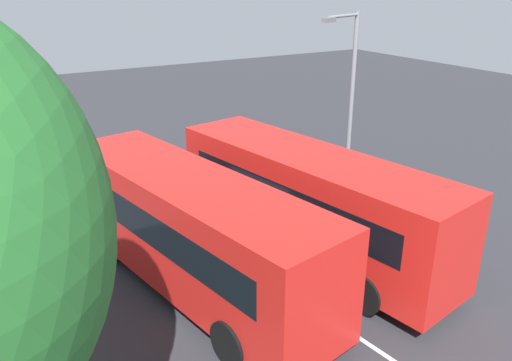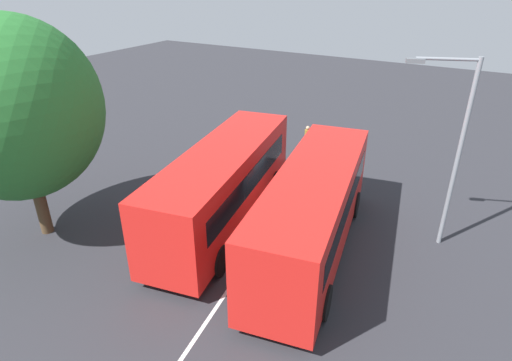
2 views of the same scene
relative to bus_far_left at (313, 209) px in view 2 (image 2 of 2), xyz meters
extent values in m
plane|color=#2B2B30|center=(0.64, 1.97, -1.75)|extent=(71.77, 71.77, 0.00)
cube|color=red|center=(-0.03, -0.01, 0.02)|extent=(9.67, 3.94, 2.79)
cube|color=black|center=(4.56, 0.80, 0.77)|extent=(0.47, 2.06, 1.17)
cube|color=black|center=(-0.23, 1.12, 0.35)|extent=(7.79, 1.44, 0.89)
cube|color=black|center=(0.17, -1.14, 0.35)|extent=(7.79, 1.44, 0.89)
cube|color=black|center=(4.58, 0.80, 1.23)|extent=(0.42, 1.87, 0.32)
cube|color=black|center=(4.59, 0.80, -1.16)|extent=(0.47, 2.15, 0.36)
cylinder|color=black|center=(2.74, 1.61, -1.22)|extent=(1.10, 0.46, 1.07)
cylinder|color=black|center=(3.13, -0.59, -1.22)|extent=(1.10, 0.46, 1.07)
cylinder|color=black|center=(-3.19, 0.58, -1.22)|extent=(1.10, 0.46, 1.07)
cylinder|color=black|center=(-2.80, -1.62, -1.22)|extent=(1.10, 0.46, 1.07)
cube|color=red|center=(0.07, 3.75, 0.02)|extent=(9.67, 4.02, 2.79)
cube|color=black|center=(4.66, 4.59, 0.77)|extent=(0.49, 2.06, 1.17)
cube|color=black|center=(-0.13, 4.88, 0.35)|extent=(7.78, 1.51, 0.89)
cube|color=black|center=(0.28, 2.62, 0.35)|extent=(7.78, 1.51, 0.89)
cube|color=black|center=(4.68, 4.60, 1.23)|extent=(0.44, 1.87, 0.32)
cube|color=black|center=(4.69, 4.60, -1.16)|extent=(0.49, 2.15, 0.36)
cylinder|color=black|center=(2.83, 5.39, -1.22)|extent=(1.10, 0.47, 1.07)
cylinder|color=black|center=(3.23, 3.20, -1.22)|extent=(1.10, 0.47, 1.07)
cylinder|color=black|center=(-3.09, 4.30, -1.22)|extent=(1.10, 0.47, 1.07)
cylinder|color=black|center=(-2.68, 2.10, -1.22)|extent=(1.10, 0.47, 1.07)
cylinder|color=#232833|center=(8.18, 3.71, -1.37)|extent=(0.13, 0.13, 0.78)
cylinder|color=#232833|center=(8.29, 3.83, -1.37)|extent=(0.13, 0.13, 0.78)
cylinder|color=olive|center=(8.23, 3.77, -0.67)|extent=(0.45, 0.45, 0.61)
sphere|color=tan|center=(8.23, 3.77, -0.26)|extent=(0.21, 0.21, 0.21)
cylinder|color=gray|center=(2.89, -3.95, 1.63)|extent=(0.16, 0.16, 6.77)
cylinder|color=gray|center=(2.56, -3.06, 4.92)|extent=(0.77, 1.81, 0.10)
cube|color=slate|center=(2.22, -2.18, 4.84)|extent=(0.39, 0.59, 0.14)
cylinder|color=#4C3823|center=(-3.90, 9.36, -0.43)|extent=(0.44, 0.44, 2.64)
ellipsoid|color=#28702D|center=(-3.90, 9.36, 3.13)|extent=(5.97, 5.37, 6.27)
cube|color=silver|center=(0.64, 1.97, -1.75)|extent=(14.80, 2.20, 0.01)
camera|label=1|loc=(-10.88, 8.28, 6.02)|focal=35.37mm
camera|label=2|loc=(-11.89, -4.56, 7.39)|focal=29.75mm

